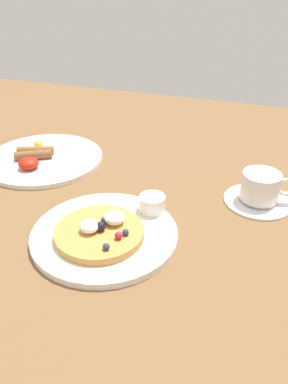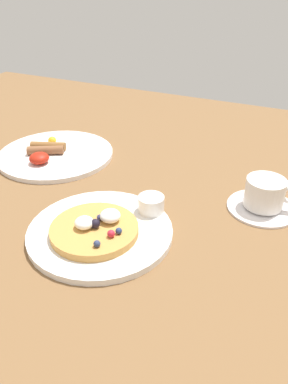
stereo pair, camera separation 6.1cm
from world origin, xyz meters
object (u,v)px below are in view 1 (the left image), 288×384
Objects in this scene: coffee_saucer at (258,200)px; coffee_cup at (261,186)px; syrup_ramekin at (152,203)px; pancake_plate at (105,234)px; breakfast_plate at (44,159)px.

coffee_saucer is 1.28× the size of coffee_cup.
coffee_saucer is at bearing 31.94° from syrup_ramekin.
pancake_plate is at bearing -140.22° from coffee_cup.
pancake_plate is at bearing -123.40° from syrup_ramekin.
pancake_plate is at bearing -40.70° from breakfast_plate.
coffee_cup reaches higher than coffee_saucer.
breakfast_plate reaches higher than coffee_saucer.
syrup_ramekin is 0.36× the size of coffee_saucer.
breakfast_plate is at bearing 177.77° from coffee_cup.
syrup_ramekin is at bearing -148.06° from coffee_saucer.
syrup_ramekin is at bearing -148.25° from coffee_cup.
breakfast_plate is 48.61cm from coffee_cup.
syrup_ramekin reaches higher than coffee_saucer.
pancake_plate is 32.92cm from breakfast_plate.
breakfast_plate is 2.08× the size of coffee_saucer.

